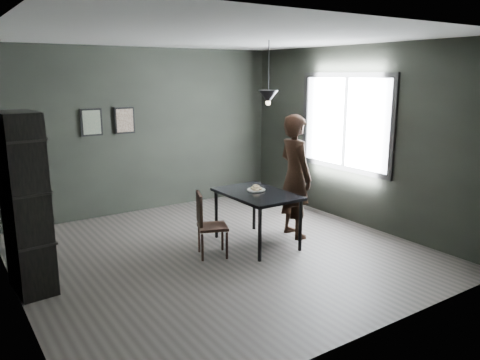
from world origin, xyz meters
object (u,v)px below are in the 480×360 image
cafe_table (257,198)px  white_plate (256,190)px  woman (295,176)px  pendant_lamp (268,97)px  shelf_unit (25,204)px  wood_chair (207,221)px

cafe_table → white_plate: white_plate is taller
woman → pendant_lamp: (-0.42, 0.12, 1.15)m
woman → cafe_table: bearing=95.3°
white_plate → shelf_unit: (-2.97, 0.13, 0.23)m
cafe_table → pendant_lamp: (0.25, 0.10, 1.38)m
woman → wood_chair: woman is taller
wood_chair → pendant_lamp: size_ratio=1.00×
shelf_unit → wood_chair: bearing=-10.5°
cafe_table → shelf_unit: (-2.92, 0.22, 0.32)m
woman → shelf_unit: bearing=93.2°
woman → shelf_unit: shelf_unit is taller
woman → wood_chair: (-1.48, 0.01, -0.41)m
wood_chair → pendant_lamp: bearing=27.2°
cafe_table → wood_chair: (-0.81, -0.01, -0.18)m
cafe_table → white_plate: bearing=61.2°
cafe_table → shelf_unit: 2.95m
white_plate → shelf_unit: 2.98m
woman → wood_chair: 1.54m
pendant_lamp → woman: bearing=-15.9°
cafe_table → white_plate: (0.05, 0.09, 0.08)m
cafe_table → wood_chair: 0.83m
cafe_table → woman: bearing=-1.7°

